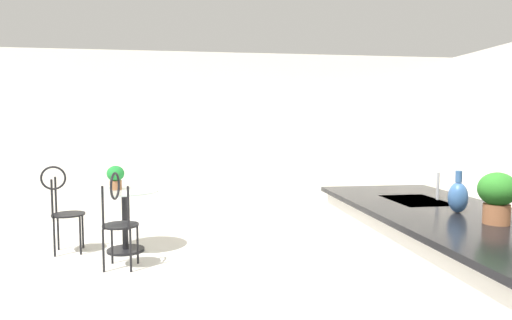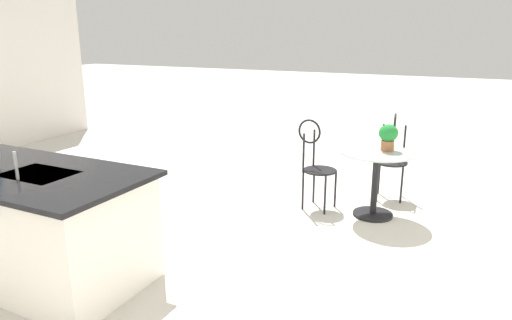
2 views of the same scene
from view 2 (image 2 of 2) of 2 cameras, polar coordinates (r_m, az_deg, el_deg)
ground_plane at (r=5.03m, az=-18.24°, el=-8.70°), size 40.00×40.00×0.00m
kitchen_island at (r=4.59m, az=-28.86°, el=-6.02°), size 2.80×1.06×0.92m
bistro_table at (r=5.27m, az=14.45°, el=-2.11°), size 0.80×0.80×0.74m
chair_near_window at (r=5.36m, az=7.36°, el=-0.04°), size 0.50×0.42×1.04m
chair_by_island at (r=5.91m, az=16.42°, el=0.90°), size 0.43×0.51×1.04m
sink_faucet at (r=3.89m, az=-27.40°, el=-0.63°), size 0.02×0.02×0.22m
potted_plant_on_table at (r=5.25m, az=15.95°, el=2.89°), size 0.21×0.21×0.29m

